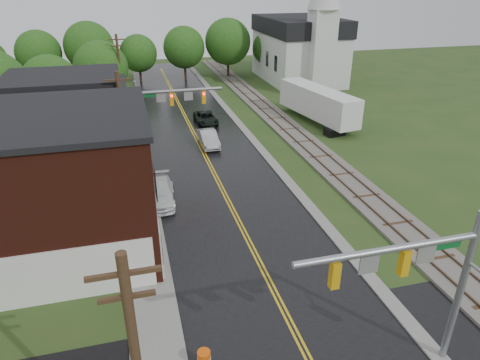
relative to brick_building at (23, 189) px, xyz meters
name	(u,v)px	position (x,y,z in m)	size (l,w,h in m)	color
main_road	(200,145)	(12.48, 15.00, -4.15)	(10.00, 90.00, 0.02)	black
curb_right	(240,125)	(17.88, 20.00, -4.15)	(0.80, 70.00, 0.12)	gray
sidewalk_left	(137,173)	(6.28, 10.00, -4.15)	(2.40, 50.00, 0.12)	gray
brick_building	(23,189)	(0.00, 0.00, 0.00)	(14.30, 10.30, 8.30)	#48190F
yellow_house	(71,138)	(1.48, 11.00, -0.95)	(8.00, 7.00, 6.40)	tan
darkred_building	(91,117)	(2.48, 20.00, -1.95)	(7.00, 6.00, 4.40)	#3F0F0C
church	(302,43)	(32.48, 38.74, 1.68)	(10.40, 18.40, 20.00)	silver
railroad	(280,121)	(22.48, 20.00, -4.05)	(3.20, 80.00, 0.30)	#59544C
traffic_signal_near	(420,271)	(15.96, -13.00, 0.82)	(7.34, 0.30, 7.20)	gray
traffic_signal_far	(163,106)	(9.01, 12.00, 0.82)	(7.34, 0.43, 7.20)	gray
utility_pole_b	(124,131)	(5.68, 7.00, 0.57)	(1.80, 0.28, 9.00)	#382616
utility_pole_c	(120,72)	(5.68, 29.00, 0.57)	(1.80, 0.28, 9.00)	#382616
tree_left_c	(52,85)	(-1.36, 24.90, 0.36)	(6.00, 6.00, 7.65)	black
tree_left_e	(103,69)	(3.64, 30.90, 0.66)	(6.40, 6.40, 8.16)	black
suv_dark	(206,118)	(14.32, 21.48, -3.50)	(2.15, 4.67, 1.30)	black
sedan_silver	(208,139)	(13.28, 14.72, -3.42)	(1.56, 4.47, 1.47)	#B3B4B8
pickup_white	(160,193)	(7.68, 4.36, -3.43)	(2.03, 5.00, 1.45)	white
semi_trailer	(318,103)	(26.45, 18.81, -1.87)	(4.66, 12.38, 3.83)	black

